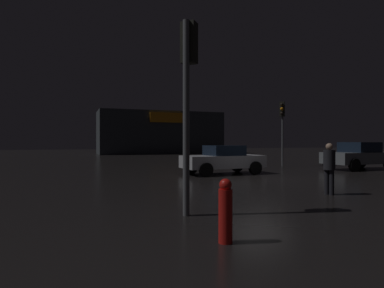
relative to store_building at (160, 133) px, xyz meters
The scene contains 8 objects.
ground_plane 31.56m from the store_building, 96.83° to the right, with size 120.00×120.00×0.00m, color black.
store_building is the anchor object (origin of this frame).
traffic_signal_main 25.48m from the store_building, 86.27° to the right, with size 0.42×0.42×4.21m.
traffic_signal_opposite 37.56m from the store_building, 103.51° to the right, with size 0.42×0.42×4.19m.
car_near 29.42m from the store_building, 81.67° to the right, with size 4.11×2.18×1.57m.
car_far 29.19m from the store_building, 98.35° to the right, with size 4.07×2.07×1.41m.
pedestrian 35.75m from the store_building, 96.31° to the right, with size 0.41×0.41×1.54m.
fire_hydrant 39.66m from the store_building, 102.97° to the right, with size 0.22×0.22×1.01m.
Camera 1 is at (-7.37, -11.91, 1.58)m, focal length 30.16 mm.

